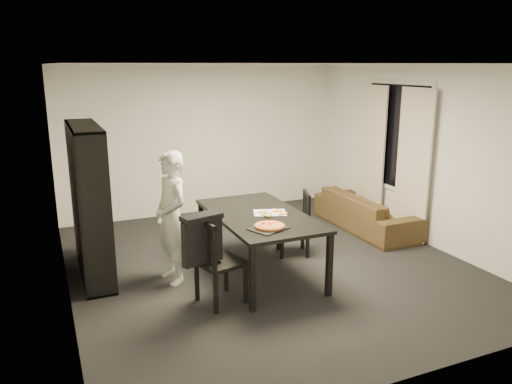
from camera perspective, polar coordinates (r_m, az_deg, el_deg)
name	(u,v)px	position (r m, az deg, el deg)	size (l,w,h in m)	color
room	(269,169)	(6.36, 1.48, 2.64)	(5.01, 5.51, 2.61)	black
window_pane	(397,137)	(8.14, 15.78, 6.12)	(0.02, 1.40, 1.60)	black
window_frame	(396,137)	(8.14, 15.75, 6.12)	(0.03, 1.52, 1.72)	white
curtain_left	(413,165)	(7.76, 17.53, 2.98)	(0.03, 0.70, 2.25)	beige
curtain_right	(371,154)	(8.55, 12.99, 4.29)	(0.03, 0.70, 2.25)	beige
bookshelf	(90,202)	(6.47, -18.49, -1.09)	(0.35, 1.50, 1.90)	black
dining_table	(259,219)	(6.22, 0.37, -3.13)	(1.06, 1.91, 0.79)	black
chair_left	(213,256)	(5.49, -4.90, -7.34)	(0.56, 0.56, 0.99)	black
chair_right	(299,219)	(6.97, 4.95, -3.09)	(0.52, 0.52, 0.89)	black
draped_jacket	(202,237)	(5.34, -6.18, -5.13)	(0.47, 0.29, 0.55)	black
person	(172,218)	(6.07, -9.62, -2.93)	(0.59, 0.39, 1.62)	silver
baking_tray	(269,228)	(5.63, 1.46, -4.19)	(0.40, 0.32, 0.01)	black
pepperoni_pizza	(270,226)	(5.66, 1.57, -3.90)	(0.35, 0.35, 0.03)	brown
kitchen_towel	(270,213)	(6.22, 1.59, -2.39)	(0.40, 0.30, 0.01)	silver
pizza_slices	(272,213)	(6.19, 1.86, -2.38)	(0.37, 0.31, 0.01)	gold
sofa	(366,212)	(8.24, 12.46, -2.21)	(1.98, 0.77, 0.58)	#3D2E18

